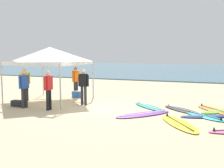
{
  "coord_description": "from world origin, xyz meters",
  "views": [
    {
      "loc": [
        4.97,
        -11.12,
        2.45
      ],
      "look_at": [
        0.27,
        0.66,
        1.0
      ],
      "focal_mm": 43.54,
      "sensor_mm": 36.0,
      "label": 1
    }
  ],
  "objects": [
    {
      "name": "person_yellow",
      "position": [
        -4.27,
        0.02,
        0.99
      ],
      "size": [
        0.42,
        0.41,
        1.71
      ],
      "color": "black",
      "rests_on": "ground"
    },
    {
      "name": "surfboard_navy",
      "position": [
        4.54,
        -0.3,
        0.04
      ],
      "size": [
        2.02,
        1.33,
        0.19
      ],
      "color": "navy",
      "rests_on": "ground"
    },
    {
      "name": "sea",
      "position": [
        0.0,
        30.03,
        0.05
      ],
      "size": [
        80.0,
        36.0,
        0.1
      ],
      "primitive_type": "cube",
      "color": "teal",
      "rests_on": "ground"
    },
    {
      "name": "surfboard_lime",
      "position": [
        5.2,
        1.02,
        0.04
      ],
      "size": [
        2.15,
        2.07,
        0.19
      ],
      "color": "#7AD12D",
      "rests_on": "ground"
    },
    {
      "name": "surfboard_cyan",
      "position": [
        4.49,
        -0.35,
        0.04
      ],
      "size": [
        1.79,
        1.61,
        0.19
      ],
      "color": "#23B2CC",
      "rests_on": "ground"
    },
    {
      "name": "surfboard_yellow",
      "position": [
        3.72,
        -1.77,
        0.04
      ],
      "size": [
        1.94,
        2.49,
        0.19
      ],
      "color": "yellow",
      "rests_on": "ground"
    },
    {
      "name": "surfboard_teal",
      "position": [
        2.01,
        0.76,
        0.04
      ],
      "size": [
        1.92,
        1.84,
        0.19
      ],
      "color": "#19847F",
      "rests_on": "ground"
    },
    {
      "name": "person_red",
      "position": [
        -1.84,
        -1.41,
        0.99
      ],
      "size": [
        0.23,
        0.55,
        1.71
      ],
      "color": "black",
      "rests_on": "ground"
    },
    {
      "name": "person_blue",
      "position": [
        -3.12,
        -1.43,
        0.99
      ],
      "size": [
        0.29,
        0.54,
        1.71
      ],
      "color": "#2D2D33",
      "rests_on": "ground"
    },
    {
      "name": "surfboard_orange",
      "position": [
        4.82,
        1.05,
        0.04
      ],
      "size": [
        1.83,
        2.05,
        0.19
      ],
      "color": "orange",
      "rests_on": "ground"
    },
    {
      "name": "ground_plane",
      "position": [
        0.0,
        0.0,
        0.0
      ],
      "size": [
        80.0,
        80.0,
        0.0
      ],
      "primitive_type": "plane",
      "color": "beige"
    },
    {
      "name": "surfboard_black",
      "position": [
        3.51,
        0.57,
        0.04
      ],
      "size": [
        1.96,
        1.77,
        0.19
      ],
      "color": "black",
      "rests_on": "ground"
    },
    {
      "name": "gear_bag_near_tent",
      "position": [
        -3.62,
        -1.28,
        0.14
      ],
      "size": [
        0.6,
        0.32,
        0.28
      ],
      "primitive_type": "cube",
      "rotation": [
        0.0,
        0.0,
        0.0
      ],
      "color": "#232328",
      "rests_on": "ground"
    },
    {
      "name": "surfboard_purple",
      "position": [
        2.22,
        -0.84,
        0.04
      ],
      "size": [
        2.12,
        2.37,
        0.19
      ],
      "color": "purple",
      "rests_on": "ground"
    },
    {
      "name": "person_black",
      "position": [
        -0.98,
        0.19,
        0.99
      ],
      "size": [
        0.55,
        0.22,
        1.71
      ],
      "color": "#2D2D33",
      "rests_on": "ground"
    },
    {
      "name": "cooler_box",
      "position": [
        -2.36,
        2.01,
        0.2
      ],
      "size": [
        0.5,
        0.36,
        0.39
      ],
      "color": "#2D60B7",
      "rests_on": "ground"
    },
    {
      "name": "canopy_tent",
      "position": [
        -3.11,
        0.58,
        2.39
      ],
      "size": [
        3.4,
        3.4,
        2.75
      ],
      "color": "#B7B7BC",
      "rests_on": "ground"
    },
    {
      "name": "person_orange",
      "position": [
        -2.44,
        2.03,
        0.99
      ],
      "size": [
        0.29,
        0.54,
        1.71
      ],
      "color": "#2D2D33",
      "rests_on": "ground"
    }
  ]
}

